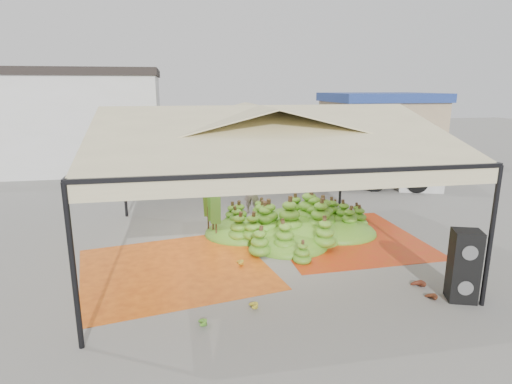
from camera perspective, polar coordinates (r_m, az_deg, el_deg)
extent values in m
plane|color=slate|center=(12.22, 0.41, -7.65)|extent=(90.00, 90.00, 0.00)
cylinder|color=black|center=(7.94, -23.19, -9.40)|extent=(0.10, 0.10, 3.00)
cylinder|color=black|center=(9.94, 28.83, -5.39)|extent=(0.10, 0.10, 3.00)
cylinder|color=black|center=(15.53, -17.22, 2.19)|extent=(0.10, 0.10, 3.00)
cylinder|color=black|center=(16.64, 11.31, 3.30)|extent=(0.10, 0.10, 3.00)
pyramid|color=beige|center=(11.40, 0.44, 8.94)|extent=(8.00, 8.00, 1.00)
cube|color=black|center=(11.46, 0.44, 6.45)|extent=(8.00, 8.00, 0.08)
cube|color=beige|center=(11.48, 0.44, 5.55)|extent=(8.00, 8.00, 0.36)
cube|color=silver|center=(26.39, -28.27, 7.96)|extent=(14.00, 6.00, 5.00)
cube|color=black|center=(26.32, -28.96, 13.79)|extent=(14.30, 6.30, 0.40)
cube|color=tan|center=(27.20, 16.05, 7.71)|extent=(6.00, 5.00, 3.60)
cube|color=navy|center=(27.07, 16.35, 12.02)|extent=(6.30, 5.30, 0.50)
cube|color=orange|center=(11.20, -10.77, -9.93)|extent=(5.21, 5.04, 0.01)
cube|color=red|center=(13.36, 11.78, -6.00)|extent=(4.38, 4.59, 0.01)
ellipsoid|color=#3B7E1A|center=(13.27, 5.20, -3.21)|extent=(5.68, 4.72, 1.19)
ellipsoid|color=gold|center=(11.16, -2.54, -9.26)|extent=(0.44, 0.36, 0.20)
ellipsoid|color=gold|center=(9.14, -0.83, -14.80)|extent=(0.45, 0.37, 0.20)
ellipsoid|color=#542413|center=(10.18, 22.12, -12.75)|extent=(0.46, 0.40, 0.19)
ellipsoid|color=#5D2415|center=(10.64, 20.72, -11.38)|extent=(0.60, 0.56, 0.22)
ellipsoid|color=#3D841B|center=(8.65, -7.69, -16.77)|extent=(0.43, 0.36, 0.19)
ellipsoid|color=#367718|center=(12.69, 1.99, 5.43)|extent=(0.24, 0.24, 0.20)
ellipsoid|color=#367718|center=(13.10, 8.44, 5.56)|extent=(0.24, 0.24, 0.20)
cube|color=black|center=(10.36, 25.74, -10.85)|extent=(0.70, 0.66, 0.79)
cube|color=black|center=(10.08, 26.21, -6.77)|extent=(0.70, 0.66, 0.79)
imported|color=gray|center=(15.37, -0.60, -0.01)|extent=(0.68, 0.57, 1.58)
cube|color=#4B2C19|center=(21.24, -10.82, 4.32)|extent=(5.44, 4.01, 0.12)
cube|color=white|center=(22.67, -3.19, 5.40)|extent=(2.48, 2.69, 2.28)
cylinder|color=black|center=(19.82, -14.36, 1.71)|extent=(0.94, 0.62, 0.89)
cylinder|color=black|center=(21.67, -16.12, 2.61)|extent=(0.94, 0.62, 0.89)
cylinder|color=black|center=(21.04, -6.22, 2.76)|extent=(0.94, 0.62, 0.89)
cylinder|color=black|center=(22.79, -8.52, 3.54)|extent=(0.94, 0.62, 0.89)
cylinder|color=black|center=(21.85, -2.30, 3.24)|extent=(0.94, 0.62, 0.89)
cylinder|color=black|center=(23.53, -4.81, 3.98)|extent=(0.94, 0.62, 0.89)
ellipsoid|color=#50861B|center=(21.17, -10.88, 5.64)|extent=(4.34, 3.17, 0.69)
cube|color=#CAD517|center=(21.31, -9.70, 6.82)|extent=(2.59, 2.58, 0.25)
cube|color=#4A3018|center=(20.20, 11.30, 3.94)|extent=(5.66, 3.95, 0.12)
cube|color=silver|center=(20.64, 20.81, 3.80)|extent=(2.50, 2.76, 2.37)
cylinder|color=black|center=(19.29, 5.83, 1.81)|extent=(0.98, 0.60, 0.93)
cylinder|color=black|center=(21.32, 6.10, 2.96)|extent=(0.98, 0.60, 0.93)
cylinder|color=black|center=(19.44, 15.60, 1.45)|extent=(0.98, 0.60, 0.93)
cylinder|color=black|center=(21.44, 14.96, 2.63)|extent=(0.98, 0.60, 0.93)
cylinder|color=black|center=(19.74, 20.66, 1.25)|extent=(0.98, 0.60, 0.93)
cylinder|color=black|center=(21.72, 19.56, 2.43)|extent=(0.98, 0.60, 0.93)
ellipsoid|color=#407919|center=(20.12, 11.37, 5.39)|extent=(4.51, 3.12, 0.72)
cube|color=yellow|center=(20.10, 12.90, 6.49)|extent=(2.63, 2.62, 0.26)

